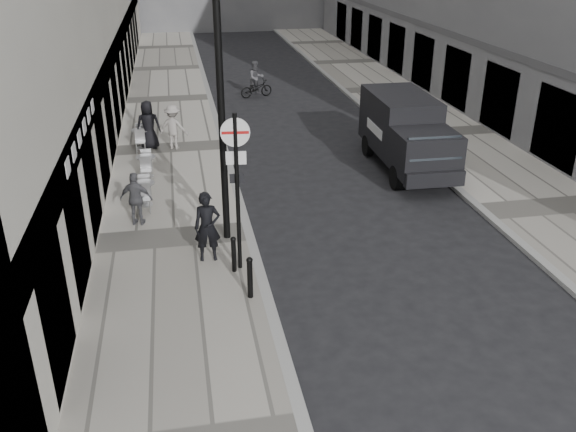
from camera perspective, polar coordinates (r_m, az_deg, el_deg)
name	(u,v)px	position (r m, az deg, el deg)	size (l,w,h in m)	color
sidewalk	(171,149)	(23.74, -10.90, 6.19)	(4.00, 60.00, 0.12)	#ACA79B
far_sidewalk	(442,133)	(26.03, 14.25, 7.54)	(4.00, 60.00, 0.12)	#ACA79B
walking_man	(207,227)	(14.98, -7.55, -1.02)	(0.65, 0.43, 1.78)	black
sign_post	(237,173)	(13.89, -4.82, 4.07)	(0.66, 0.13, 3.85)	black
lamppost	(220,92)	(15.07, -6.34, 11.42)	(0.32, 0.32, 7.02)	black
bollard_near	(250,279)	(13.54, -3.58, -5.88)	(0.12, 0.12, 0.94)	black
bollard_far	(234,255)	(14.60, -5.09, -3.68)	(0.11, 0.11, 0.85)	black
panel_van	(406,130)	(21.48, 10.94, 7.91)	(2.05, 5.27, 2.46)	black
cyclist	(256,83)	(31.19, -3.00, 12.31)	(1.76, 1.02, 1.80)	black
pedestrian_a	(136,199)	(17.25, -14.01, 1.56)	(0.90, 0.37, 1.53)	#525257
pedestrian_b	(173,127)	(23.33, -10.69, 8.19)	(1.08, 0.62, 1.67)	#A09993
pedestrian_c	(148,125)	(23.50, -12.93, 8.30)	(0.89, 0.58, 1.82)	black
cafe_table_near	(144,192)	(18.58, -13.28, 2.22)	(0.65, 1.48, 0.84)	#A5A5A7
cafe_table_mid	(146,165)	(20.81, -13.11, 4.70)	(0.65, 1.46, 0.83)	#B4B4B6
cafe_table_far	(141,137)	(23.71, -13.62, 7.17)	(0.66, 1.50, 0.85)	#BBBBBD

